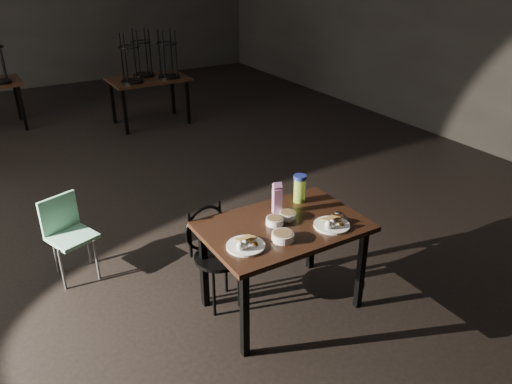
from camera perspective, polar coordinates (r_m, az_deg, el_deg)
main_table at (r=3.76m, az=3.14°, el=-4.75°), size 1.20×0.80×0.75m
plate_left at (r=3.43m, az=-1.20°, el=-5.98°), size 0.27×0.27×0.09m
plate_right at (r=3.72m, az=8.66°, el=-3.59°), size 0.27×0.27×0.09m
bowl_near at (r=3.70m, az=2.16°, el=-3.30°), size 0.13×0.13×0.05m
bowl_far at (r=3.79m, az=3.65°, el=-2.66°), size 0.13×0.13×0.05m
bowl_big at (r=3.51m, az=3.08°, el=-5.07°), size 0.16×0.16×0.05m
juice_carton at (r=3.81m, az=2.42°, el=-0.81°), size 0.08×0.08×0.26m
water_bottle at (r=4.01m, az=5.00°, el=0.44°), size 0.14×0.14×0.23m
spoon at (r=3.90m, az=9.40°, el=-2.44°), size 0.05×0.19×0.01m
bentwood_chair at (r=3.93m, az=-4.84°, el=-6.47°), size 0.41×0.41×0.82m
school_chair at (r=4.54m, az=-20.75°, el=-4.08°), size 0.43×0.43×0.73m
bg_table_right at (r=8.27m, az=-12.23°, el=12.80°), size 1.20×0.80×1.48m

